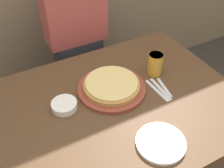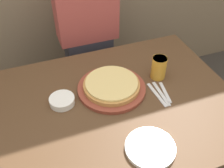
{
  "view_description": "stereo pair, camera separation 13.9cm",
  "coord_description": "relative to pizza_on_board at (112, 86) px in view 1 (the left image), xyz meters",
  "views": [
    {
      "loc": [
        -0.48,
        -0.82,
        1.72
      ],
      "look_at": [
        0.0,
        0.1,
        0.79
      ],
      "focal_mm": 42.0,
      "sensor_mm": 36.0,
      "label": 1
    },
    {
      "loc": [
        -0.36,
        -0.88,
        1.72
      ],
      "look_at": [
        0.0,
        0.1,
        0.79
      ],
      "focal_mm": 42.0,
      "sensor_mm": 36.0,
      "label": 2
    }
  ],
  "objects": [
    {
      "name": "pizza_on_board",
      "position": [
        0.0,
        0.0,
        0.0
      ],
      "size": [
        0.37,
        0.37,
        0.06
      ],
      "color": "brown",
      "rests_on": "dining_table"
    },
    {
      "name": "diner_person",
      "position": [
        0.04,
        0.6,
        -0.12
      ],
      "size": [
        0.41,
        0.2,
        1.34
      ],
      "color": "#33333D",
      "rests_on": "ground_plane"
    },
    {
      "name": "dinner_plate",
      "position": [
        0.02,
        -0.41,
        -0.02
      ],
      "size": [
        0.22,
        0.22,
        0.02
      ],
      "color": "white",
      "rests_on": "dining_table"
    },
    {
      "name": "spoon",
      "position": [
        0.26,
        -0.12,
        -0.02
      ],
      "size": [
        0.04,
        0.16,
        0.0
      ],
      "color": "silver",
      "rests_on": "dining_table"
    },
    {
      "name": "dining_table",
      "position": [
        -0.0,
        -0.1,
        -0.4
      ],
      "size": [
        1.24,
        0.97,
        0.75
      ],
      "color": "#4C331E",
      "rests_on": "ground_plane"
    },
    {
      "name": "beer_glass",
      "position": [
        0.28,
        0.01,
        0.05
      ],
      "size": [
        0.08,
        0.08,
        0.13
      ],
      "color": "gold",
      "rests_on": "dining_table"
    },
    {
      "name": "side_bowl",
      "position": [
        -0.27,
        -0.01,
        -0.01
      ],
      "size": [
        0.13,
        0.13,
        0.04
      ],
      "color": "white",
      "rests_on": "dining_table"
    },
    {
      "name": "dinner_knife",
      "position": [
        0.23,
        -0.12,
        -0.02
      ],
      "size": [
        0.02,
        0.19,
        0.0
      ],
      "color": "silver",
      "rests_on": "dining_table"
    },
    {
      "name": "fork",
      "position": [
        0.21,
        -0.12,
        -0.02
      ],
      "size": [
        0.03,
        0.19,
        0.0
      ],
      "color": "silver",
      "rests_on": "dining_table"
    }
  ]
}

